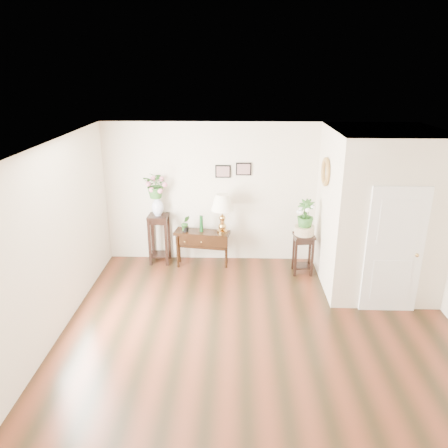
{
  "coord_description": "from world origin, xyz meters",
  "views": [
    {
      "loc": [
        -0.38,
        -5.58,
        3.79
      ],
      "look_at": [
        -0.59,
        1.3,
        1.28
      ],
      "focal_mm": 35.0,
      "sensor_mm": 36.0,
      "label": 1
    }
  ],
  "objects_px": {
    "console_table": "(202,248)",
    "plant_stand_a": "(159,239)",
    "table_lamp": "(222,215)",
    "plant_stand_b": "(303,254)"
  },
  "relations": [
    {
      "from": "plant_stand_a",
      "to": "table_lamp",
      "type": "bearing_deg",
      "value": -5.66
    },
    {
      "from": "console_table",
      "to": "plant_stand_a",
      "type": "xyz_separation_m",
      "value": [
        -0.87,
        0.13,
        0.14
      ]
    },
    {
      "from": "console_table",
      "to": "plant_stand_a",
      "type": "height_order",
      "value": "plant_stand_a"
    },
    {
      "from": "table_lamp",
      "to": "console_table",
      "type": "bearing_deg",
      "value": 180.0
    },
    {
      "from": "console_table",
      "to": "plant_stand_a",
      "type": "relative_size",
      "value": 1.07
    },
    {
      "from": "console_table",
      "to": "table_lamp",
      "type": "relative_size",
      "value": 1.39
    },
    {
      "from": "console_table",
      "to": "plant_stand_a",
      "type": "bearing_deg",
      "value": -179.13
    },
    {
      "from": "console_table",
      "to": "table_lamp",
      "type": "distance_m",
      "value": 0.81
    },
    {
      "from": "console_table",
      "to": "plant_stand_b",
      "type": "xyz_separation_m",
      "value": [
        1.95,
        -0.28,
        0.04
      ]
    },
    {
      "from": "table_lamp",
      "to": "plant_stand_b",
      "type": "relative_size",
      "value": 0.98
    }
  ]
}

